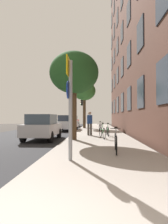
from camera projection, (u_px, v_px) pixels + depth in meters
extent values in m
plane|color=#332D28|center=(59.00, 133.00, 16.84)|extent=(41.80, 41.80, 0.00)
cube|color=#232326|center=(37.00, 133.00, 16.96)|extent=(7.00, 38.00, 0.01)
cube|color=#9E9389|center=(98.00, 133.00, 16.64)|extent=(4.20, 38.00, 0.12)
cube|color=#513328|center=(128.00, 12.00, 16.25)|extent=(0.50, 27.00, 21.22)
cube|color=#2D3847|center=(163.00, 81.00, 7.16)|extent=(0.06, 1.49, 1.78)
cube|color=#2D3847|center=(140.00, 93.00, 10.73)|extent=(0.06, 1.49, 1.78)
cube|color=#2D3847|center=(129.00, 99.00, 14.29)|extent=(0.06, 1.49, 1.78)
cube|color=#2D3847|center=(122.00, 102.00, 17.86)|extent=(0.06, 1.49, 1.78)
cube|color=#2D3847|center=(118.00, 105.00, 21.42)|extent=(0.06, 1.49, 1.78)
cube|color=#2D3847|center=(114.00, 106.00, 24.99)|extent=(0.06, 1.49, 1.78)
cube|color=#2D3847|center=(112.00, 108.00, 28.55)|extent=(0.06, 1.49, 1.78)
cube|color=#2D3847|center=(140.00, 35.00, 10.81)|extent=(0.06, 1.49, 1.78)
cube|color=#2D3847|center=(129.00, 55.00, 14.38)|extent=(0.06, 1.49, 1.78)
cube|color=#2D3847|center=(122.00, 67.00, 17.94)|extent=(0.06, 1.49, 1.78)
cube|color=#2D3847|center=(118.00, 76.00, 21.50)|extent=(0.06, 1.49, 1.78)
cube|color=#2D3847|center=(114.00, 81.00, 25.07)|extent=(0.06, 1.49, 1.78)
cube|color=#2D3847|center=(112.00, 86.00, 28.63)|extent=(0.06, 1.49, 1.78)
cube|color=#2D3847|center=(129.00, 12.00, 14.46)|extent=(0.06, 1.49, 1.78)
cube|color=#2D3847|center=(122.00, 33.00, 18.02)|extent=(0.06, 1.49, 1.78)
cube|color=#2D3847|center=(117.00, 47.00, 21.59)|extent=(0.06, 1.49, 1.78)
cube|color=#2D3847|center=(114.00, 57.00, 25.15)|extent=(0.06, 1.49, 1.78)
cube|color=#2D3847|center=(112.00, 64.00, 28.72)|extent=(0.06, 1.49, 1.78)
cube|color=#2D3847|center=(117.00, 18.00, 21.67)|extent=(0.06, 1.49, 1.78)
cube|color=#2D3847|center=(114.00, 32.00, 25.24)|extent=(0.06, 1.49, 1.78)
cube|color=#2D3847|center=(112.00, 42.00, 28.80)|extent=(0.06, 1.49, 1.78)
cube|color=#2D3847|center=(114.00, 7.00, 25.32)|extent=(0.06, 1.49, 1.78)
cube|color=#2D3847|center=(112.00, 21.00, 28.89)|extent=(0.06, 1.49, 1.78)
cylinder|color=gray|center=(70.00, 110.00, 5.88)|extent=(0.12, 0.12, 3.15)
cube|color=yellow|center=(68.00, 66.00, 5.92)|extent=(0.03, 0.60, 0.60)
cylinder|color=#14339E|center=(68.00, 90.00, 5.91)|extent=(0.03, 0.56, 0.56)
cylinder|color=black|center=(83.00, 113.00, 23.82)|extent=(0.12, 0.12, 3.64)
cube|color=black|center=(82.00, 102.00, 23.86)|extent=(0.20, 0.24, 0.80)
sphere|color=#4B0707|center=(81.00, 100.00, 23.87)|extent=(0.16, 0.16, 0.16)
sphere|color=#523707|center=(81.00, 102.00, 23.87)|extent=(0.16, 0.16, 0.16)
sphere|color=green|center=(81.00, 104.00, 23.86)|extent=(0.16, 0.16, 0.16)
cylinder|color=#4C3823|center=(74.00, 113.00, 11.15)|extent=(0.32, 0.32, 3.12)
ellipsoid|color=#235123|center=(74.00, 73.00, 11.21)|extent=(2.94, 2.94, 2.50)
cylinder|color=#4C3823|center=(84.00, 113.00, 22.47)|extent=(0.33, 0.33, 3.67)
ellipsoid|color=#387533|center=(84.00, 91.00, 22.54)|extent=(2.69, 2.69, 2.29)
torus|color=black|center=(115.00, 141.00, 7.67)|extent=(0.09, 0.70, 0.70)
torus|color=black|center=(116.00, 145.00, 6.63)|extent=(0.09, 0.70, 0.70)
cylinder|color=#99999E|center=(116.00, 138.00, 7.15)|extent=(0.11, 0.89, 0.04)
cylinder|color=#99999E|center=(116.00, 141.00, 6.89)|extent=(0.08, 0.54, 0.29)
cylinder|color=#99999E|center=(116.00, 132.00, 7.01)|extent=(0.04, 0.04, 0.28)
cube|color=black|center=(116.00, 128.00, 7.01)|extent=(0.10, 0.24, 0.06)
cylinder|color=#4C4C4C|center=(115.00, 129.00, 7.68)|extent=(0.42, 0.06, 0.03)
torus|color=black|center=(101.00, 132.00, 12.25)|extent=(0.16, 0.69, 0.69)
torus|color=black|center=(104.00, 134.00, 11.22)|extent=(0.16, 0.69, 0.69)
cylinder|color=#267233|center=(102.00, 130.00, 11.74)|extent=(0.20, 0.88, 0.04)
cylinder|color=#267233|center=(103.00, 131.00, 11.48)|extent=(0.14, 0.53, 0.29)
cylinder|color=#267233|center=(103.00, 126.00, 11.59)|extent=(0.04, 0.04, 0.28)
cube|color=black|center=(103.00, 123.00, 11.59)|extent=(0.10, 0.24, 0.06)
cylinder|color=#4C4C4C|center=(101.00, 124.00, 12.26)|extent=(0.42, 0.10, 0.03)
torus|color=black|center=(107.00, 131.00, 13.66)|extent=(0.06, 0.64, 0.64)
torus|color=black|center=(108.00, 132.00, 12.69)|extent=(0.06, 0.64, 0.64)
cylinder|color=#267233|center=(108.00, 129.00, 13.18)|extent=(0.07, 0.83, 0.04)
cylinder|color=#267233|center=(108.00, 130.00, 12.94)|extent=(0.06, 0.50, 0.27)
cylinder|color=#267233|center=(108.00, 126.00, 13.04)|extent=(0.04, 0.04, 0.28)
cube|color=black|center=(108.00, 123.00, 13.04)|extent=(0.10, 0.24, 0.06)
cylinder|color=#4C4C4C|center=(107.00, 124.00, 13.67)|extent=(0.42, 0.04, 0.03)
torus|color=black|center=(101.00, 127.00, 18.35)|extent=(0.15, 0.64, 0.64)
torus|color=black|center=(100.00, 128.00, 17.37)|extent=(0.15, 0.64, 0.64)
cylinder|color=#99999E|center=(100.00, 126.00, 17.87)|extent=(0.19, 0.85, 0.04)
cylinder|color=#99999E|center=(100.00, 127.00, 17.62)|extent=(0.13, 0.52, 0.28)
cylinder|color=#99999E|center=(100.00, 123.00, 17.73)|extent=(0.04, 0.04, 0.28)
cube|color=black|center=(100.00, 122.00, 17.73)|extent=(0.10, 0.24, 0.06)
cylinder|color=#4C4C4C|center=(101.00, 122.00, 18.37)|extent=(0.42, 0.10, 0.03)
cylinder|color=#4C4742|center=(88.00, 130.00, 13.63)|extent=(0.16, 0.16, 0.85)
cylinder|color=#4C4742|center=(91.00, 130.00, 13.62)|extent=(0.16, 0.16, 0.85)
cylinder|color=navy|center=(90.00, 119.00, 13.64)|extent=(0.44, 0.44, 0.63)
sphere|color=tan|center=(90.00, 113.00, 13.65)|extent=(0.23, 0.23, 0.23)
cube|color=#B7B7BC|center=(43.00, 129.00, 11.94)|extent=(1.81, 3.94, 0.70)
cube|color=#384756|center=(42.00, 119.00, 11.76)|extent=(1.51, 2.21, 0.60)
cylinder|color=black|center=(37.00, 133.00, 13.23)|extent=(0.22, 0.64, 0.64)
cylinder|color=black|center=(59.00, 133.00, 13.13)|extent=(0.22, 0.64, 0.64)
cylinder|color=black|center=(23.00, 137.00, 10.72)|extent=(0.22, 0.64, 0.64)
cylinder|color=black|center=(51.00, 137.00, 10.63)|extent=(0.22, 0.64, 0.64)
cube|color=silver|center=(68.00, 124.00, 19.79)|extent=(1.98, 4.33, 0.70)
cube|color=#2D3847|center=(67.00, 118.00, 19.59)|extent=(1.62, 2.45, 0.60)
cylinder|color=black|center=(62.00, 127.00, 21.19)|extent=(0.22, 0.64, 0.64)
cylinder|color=black|center=(77.00, 127.00, 21.10)|extent=(0.22, 0.64, 0.64)
cylinder|color=black|center=(57.00, 128.00, 18.46)|extent=(0.22, 0.64, 0.64)
cylinder|color=black|center=(74.00, 128.00, 18.37)|extent=(0.22, 0.64, 0.64)
cube|color=red|center=(72.00, 122.00, 27.81)|extent=(1.98, 4.37, 0.70)
cube|color=#1E232D|center=(72.00, 118.00, 27.61)|extent=(1.63, 2.46, 0.60)
cylinder|color=black|center=(68.00, 124.00, 29.23)|extent=(0.22, 0.64, 0.64)
cylinder|color=black|center=(78.00, 124.00, 29.13)|extent=(0.22, 0.64, 0.64)
cylinder|color=black|center=(65.00, 125.00, 26.46)|extent=(0.22, 0.64, 0.64)
cylinder|color=black|center=(77.00, 125.00, 26.36)|extent=(0.22, 0.64, 0.64)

